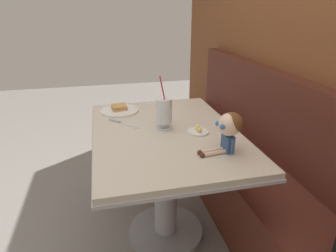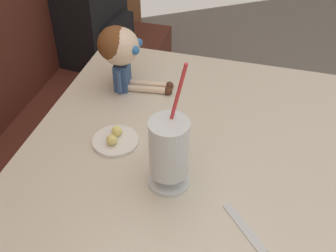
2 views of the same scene
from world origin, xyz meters
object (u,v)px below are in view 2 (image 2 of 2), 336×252
milkshake_glass (168,151)px  backpack (92,15)px  butter_saucer (114,140)px  seated_doll (119,50)px

milkshake_glass → backpack: milkshake_glass is taller
milkshake_glass → butter_saucer: bearing=60.0°
butter_saucer → seated_doll: (0.24, 0.07, 0.12)m
butter_saucer → seated_doll: size_ratio=0.54×
butter_saucer → seated_doll: 0.28m
butter_saucer → backpack: bearing=27.1°
milkshake_glass → butter_saucer: size_ratio=2.62×
seated_doll → milkshake_glass: bearing=-145.2°
seated_doll → butter_saucer: bearing=-164.7°
milkshake_glass → seated_doll: milkshake_glass is taller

